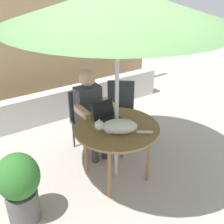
{
  "coord_description": "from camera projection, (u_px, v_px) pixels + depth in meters",
  "views": [
    {
      "loc": [
        -1.61,
        -2.41,
        2.45
      ],
      "look_at": [
        0.0,
        0.1,
        0.88
      ],
      "focal_mm": 46.07,
      "sensor_mm": 36.0,
      "label": 1
    }
  ],
  "objects": [
    {
      "name": "ground_plane",
      "position": [
        116.0,
        175.0,
        3.71
      ],
      "size": [
        14.0,
        14.0,
        0.0
      ],
      "primitive_type": "plane",
      "color": "#ADA399"
    },
    {
      "name": "laptop",
      "position": [
        106.0,
        115.0,
        3.5
      ],
      "size": [
        0.33,
        0.29,
        0.21
      ],
      "color": "black",
      "rests_on": "patio_table"
    },
    {
      "name": "person_seated",
      "position": [
        91.0,
        109.0,
        3.85
      ],
      "size": [
        0.48,
        0.48,
        1.23
      ],
      "color": "#3F3F47",
      "rests_on": "ground"
    },
    {
      "name": "chair_empty",
      "position": [
        120.0,
        106.0,
        4.31
      ],
      "size": [
        0.56,
        0.56,
        0.89
      ],
      "color": "#33383F",
      "rests_on": "ground"
    },
    {
      "name": "chair_occupied",
      "position": [
        86.0,
        115.0,
        4.05
      ],
      "size": [
        0.4,
        0.4,
        0.89
      ],
      "color": "#33383F",
      "rests_on": "ground"
    },
    {
      "name": "fence_back",
      "position": [
        40.0,
        54.0,
        5.08
      ],
      "size": [
        4.58,
        0.08,
        1.98
      ],
      "primitive_type": "cube",
      "color": "tan",
      "rests_on": "ground"
    },
    {
      "name": "potted_plant_near_fence",
      "position": [
        19.0,
        185.0,
        2.89
      ],
      "size": [
        0.44,
        0.44,
        0.81
      ],
      "color": "#595654",
      "rests_on": "ground"
    },
    {
      "name": "planter_wall_low",
      "position": [
        58.0,
        104.0,
        4.94
      ],
      "size": [
        4.12,
        0.2,
        0.52
      ],
      "primitive_type": "cube",
      "color": "beige",
      "rests_on": "ground"
    },
    {
      "name": "cat",
      "position": [
        117.0,
        127.0,
        3.21
      ],
      "size": [
        0.56,
        0.42,
        0.17
      ],
      "color": "silver",
      "rests_on": "patio_table"
    },
    {
      "name": "patio_umbrella",
      "position": [
        118.0,
        5.0,
        2.74
      ],
      "size": [
        2.32,
        2.32,
        2.26
      ],
      "color": "#B7B7BC",
      "rests_on": "ground"
    },
    {
      "name": "patio_table",
      "position": [
        117.0,
        131.0,
        3.4
      ],
      "size": [
        1.01,
        1.01,
        0.73
      ],
      "color": "olive",
      "rests_on": "ground"
    }
  ]
}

